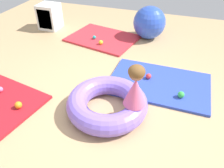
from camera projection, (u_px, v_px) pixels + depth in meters
The scene contains 15 objects.
ground_plane at pixel (104, 102), 3.16m from camera, with size 8.00×8.00×0.00m, color tan.
gym_mat_far_right at pixel (159, 83), 3.50m from camera, with size 1.54×1.02×0.04m, color #2D47B7.
gym_mat_far_left at pixel (103, 38), 4.82m from camera, with size 1.39×1.04×0.04m, color red.
inflatable_cushion at pixel (107, 103), 2.94m from camera, with size 1.08×1.08×0.27m, color #8466E0.
child_in_pink at pixel (136, 86), 2.58m from camera, with size 0.39×0.39×0.54m.
play_ball_red at pixel (149, 76), 3.54m from camera, with size 0.09×0.09×0.09m, color red.
play_ball_yellow at pixel (101, 42), 4.51m from camera, with size 0.09×0.09×0.09m, color yellow.
play_ball_green at pixel (181, 95), 3.16m from camera, with size 0.10×0.10×0.10m, color green.
play_ball_orange at pixel (18, 105), 2.98m from camera, with size 0.10×0.10×0.10m, color orange.
play_ball_teal at pixel (94, 37), 4.72m from camera, with size 0.08×0.08×0.08m, color teal.
play_ball_blue at pixel (122, 85), 3.35m from camera, with size 0.08×0.08×0.08m, color blue.
play_ball_pink at pixel (0, 89), 3.27m from camera, with size 0.08×0.08×0.08m, color pink.
play_ball_red_second at pixel (141, 72), 3.64m from camera, with size 0.08×0.08×0.08m, color red.
exercise_ball_large at pixel (149, 23), 4.69m from camera, with size 0.68×0.68×0.68m, color blue.
storage_cube at pixel (49, 17), 5.15m from camera, with size 0.44×0.44×0.56m.
Camera 1 is at (0.88, -2.22, 2.10)m, focal length 35.60 mm.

